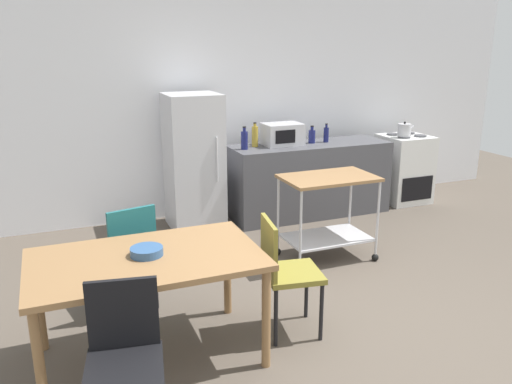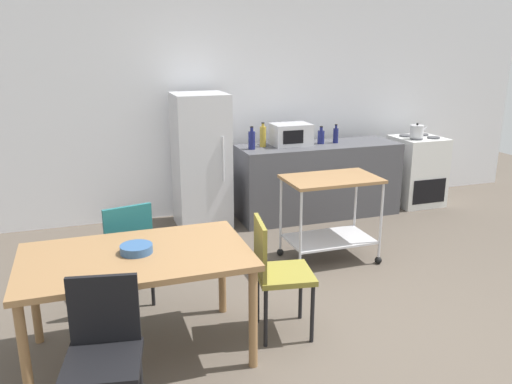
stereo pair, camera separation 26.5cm
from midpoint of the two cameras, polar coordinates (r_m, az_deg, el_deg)
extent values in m
plane|color=brown|center=(4.15, 12.76, -14.68)|extent=(12.00, 12.00, 0.00)
cube|color=white|center=(6.53, -1.27, 10.46)|extent=(8.40, 0.12, 2.90)
cube|color=#4C4C51|center=(6.49, 7.99, 1.29)|extent=(2.00, 0.64, 0.90)
cube|color=olive|center=(3.52, -10.98, -7.02)|extent=(1.50, 0.90, 0.04)
cylinder|color=olive|center=(3.34, -21.91, -16.63)|extent=(0.06, 0.06, 0.71)
cylinder|color=olive|center=(3.49, 1.92, -13.77)|extent=(0.06, 0.06, 0.71)
cylinder|color=olive|center=(4.02, -21.45, -10.75)|extent=(0.06, 0.06, 0.71)
cylinder|color=olive|center=(4.15, -1.92, -8.68)|extent=(0.06, 0.06, 0.71)
cube|color=olive|center=(3.84, 5.15, -9.01)|extent=(0.46, 0.46, 0.04)
cube|color=olive|center=(3.71, 2.53, -6.16)|extent=(0.09, 0.38, 0.40)
cylinder|color=black|center=(3.85, 8.22, -13.14)|extent=(0.03, 0.03, 0.45)
cylinder|color=black|center=(4.13, 6.78, -10.90)|extent=(0.03, 0.03, 0.45)
cylinder|color=black|center=(3.77, 3.14, -13.68)|extent=(0.03, 0.03, 0.45)
cylinder|color=black|center=(4.06, 2.08, -11.33)|extent=(0.03, 0.03, 0.45)
cube|color=black|center=(2.95, -13.93, -17.85)|extent=(0.47, 0.47, 0.04)
cube|color=black|center=(2.99, -13.90, -12.42)|extent=(0.38, 0.10, 0.40)
cylinder|color=black|center=(3.22, -10.13, -19.74)|extent=(0.03, 0.03, 0.45)
cube|color=#1E666B|center=(4.35, -12.68, -6.23)|extent=(0.48, 0.48, 0.04)
cube|color=#1E666B|center=(4.11, -12.04, -4.24)|extent=(0.38, 0.11, 0.40)
cylinder|color=black|center=(4.64, -11.20, -7.95)|extent=(0.03, 0.03, 0.45)
cylinder|color=black|center=(4.55, -15.25, -8.74)|extent=(0.03, 0.03, 0.45)
cylinder|color=black|center=(4.35, -9.60, -9.56)|extent=(0.03, 0.03, 0.45)
cylinder|color=black|center=(4.26, -13.91, -10.46)|extent=(0.03, 0.03, 0.45)
cube|color=white|center=(7.26, 18.22, 2.22)|extent=(0.60, 0.60, 0.90)
cube|color=black|center=(7.08, 19.53, 0.06)|extent=(0.48, 0.01, 0.32)
cylinder|color=#47474C|center=(7.00, 18.27, 5.58)|extent=(0.16, 0.16, 0.02)
cylinder|color=#47474C|center=(7.16, 19.95, 5.64)|extent=(0.16, 0.16, 0.02)
cylinder|color=#47474C|center=(7.19, 17.13, 5.93)|extent=(0.16, 0.16, 0.02)
cylinder|color=#47474C|center=(7.35, 18.79, 5.99)|extent=(0.16, 0.16, 0.02)
cube|color=silver|center=(6.01, -4.80, 3.39)|extent=(0.60, 0.60, 1.55)
cylinder|color=silver|center=(5.75, -2.31, 3.62)|extent=(0.02, 0.02, 0.50)
cube|color=olive|center=(5.04, 9.79, 1.41)|extent=(0.90, 0.56, 0.03)
cube|color=silver|center=(5.23, 9.47, -5.12)|extent=(0.83, 0.52, 0.02)
cylinder|color=silver|center=(4.76, 6.53, -4.20)|extent=(0.02, 0.02, 0.76)
sphere|color=black|center=(4.92, 6.38, -8.74)|extent=(0.07, 0.07, 0.07)
cylinder|color=silver|center=(5.16, 15.02, -3.04)|extent=(0.02, 0.02, 0.76)
sphere|color=black|center=(5.31, 14.70, -7.28)|extent=(0.07, 0.07, 0.07)
cylinder|color=silver|center=(5.19, 4.20, -2.40)|extent=(0.02, 0.02, 0.76)
sphere|color=black|center=(5.34, 4.11, -6.62)|extent=(0.07, 0.07, 0.07)
cylinder|color=silver|center=(5.56, 12.21, -1.46)|extent=(0.02, 0.02, 0.76)
sphere|color=black|center=(5.70, 11.96, -5.45)|extent=(0.07, 0.07, 0.07)
cylinder|color=navy|center=(6.02, 0.79, 5.69)|extent=(0.08, 0.08, 0.21)
cylinder|color=navy|center=(6.00, 0.80, 6.88)|extent=(0.04, 0.04, 0.05)
cylinder|color=black|center=(6.00, 0.80, 7.16)|extent=(0.04, 0.04, 0.01)
cylinder|color=gold|center=(6.17, 2.00, 6.09)|extent=(0.08, 0.08, 0.24)
cylinder|color=gold|center=(6.15, 2.01, 7.36)|extent=(0.03, 0.03, 0.04)
cylinder|color=black|center=(6.15, 2.01, 7.59)|extent=(0.04, 0.04, 0.01)
cube|color=silver|center=(6.28, 5.06, 6.31)|extent=(0.46, 0.34, 0.26)
cube|color=black|center=(6.11, 5.37, 6.02)|extent=(0.25, 0.01, 0.16)
cylinder|color=navy|center=(6.43, 8.33, 5.97)|extent=(0.08, 0.08, 0.16)
cylinder|color=navy|center=(6.41, 8.37, 6.86)|extent=(0.04, 0.04, 0.04)
cylinder|color=black|center=(6.41, 8.38, 7.11)|extent=(0.04, 0.04, 0.01)
cylinder|color=navy|center=(6.51, 9.91, 6.11)|extent=(0.06, 0.06, 0.18)
cylinder|color=navy|center=(6.49, 9.96, 7.06)|extent=(0.03, 0.03, 0.04)
cylinder|color=black|center=(6.49, 9.97, 7.28)|extent=(0.03, 0.03, 0.01)
cylinder|color=#33598C|center=(3.52, -10.91, -6.18)|extent=(0.21, 0.21, 0.05)
cylinder|color=silver|center=(7.01, 18.30, 6.33)|extent=(0.17, 0.17, 0.16)
sphere|color=black|center=(6.99, 18.37, 7.10)|extent=(0.03, 0.03, 0.03)
cylinder|color=silver|center=(7.07, 19.07, 6.54)|extent=(0.08, 0.02, 0.07)
camera|label=1|loc=(0.13, -88.37, 0.47)|focal=36.41mm
camera|label=2|loc=(0.13, 91.63, -0.47)|focal=36.41mm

